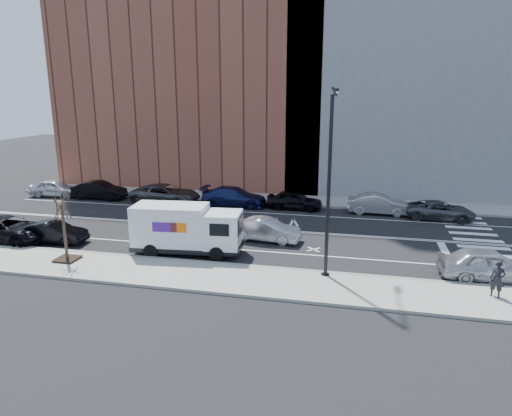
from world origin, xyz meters
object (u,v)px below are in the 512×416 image
at_px(far_parked_b, 99,190).
at_px(near_parked_front, 489,264).
at_px(far_parked_a, 55,188).
at_px(fedex_van, 186,229).
at_px(pedestrian, 497,279).
at_px(driving_sedan, 266,230).

distance_m(far_parked_b, near_parked_front, 30.85).
distance_m(far_parked_a, near_parked_front, 35.07).
xyz_separation_m(fedex_van, near_parked_front, (16.02, -0.30, -0.70)).
xyz_separation_m(far_parked_a, far_parked_b, (4.48, -0.08, 0.03)).
relative_size(far_parked_a, pedestrian, 2.59).
relative_size(far_parked_b, pedestrian, 2.78).
xyz_separation_m(far_parked_b, driving_sedan, (16.52, -8.17, -0.06)).
distance_m(far_parked_a, driving_sedan, 22.56).
distance_m(far_parked_a, pedestrian, 35.71).
relative_size(fedex_van, far_parked_b, 1.37).
distance_m(fedex_van, driving_sedan, 5.26).
relative_size(near_parked_front, pedestrian, 2.78).
distance_m(far_parked_b, pedestrian, 31.61).
height_order(driving_sedan, near_parked_front, near_parked_front).
relative_size(far_parked_a, far_parked_b, 0.93).
height_order(far_parked_a, near_parked_front, near_parked_front).
relative_size(fedex_van, near_parked_front, 1.37).
xyz_separation_m(far_parked_b, near_parked_front, (28.52, -11.77, 0.03)).
height_order(driving_sedan, pedestrian, pedestrian).
relative_size(far_parked_b, near_parked_front, 1.00).
bearing_deg(driving_sedan, far_parked_a, 74.23).
xyz_separation_m(far_parked_b, pedestrian, (28.28, -14.14, 0.22)).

